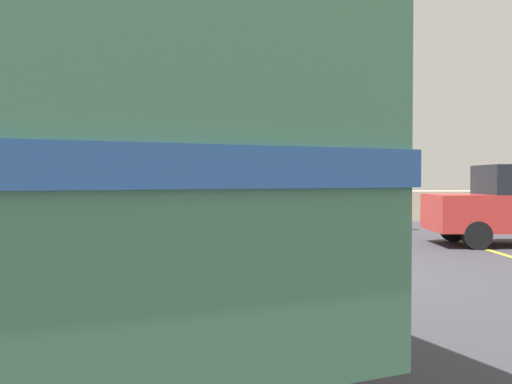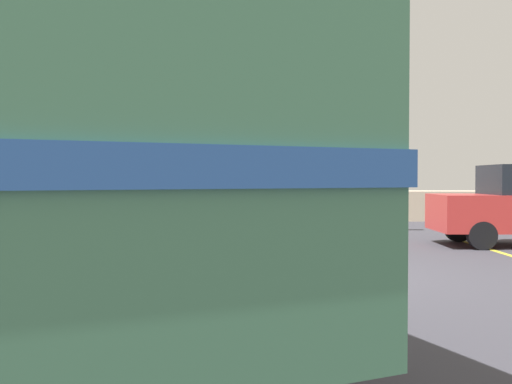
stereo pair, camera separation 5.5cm
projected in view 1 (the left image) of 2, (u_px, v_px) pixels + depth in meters
The scene contains 4 objects.
ground at pixel (292, 275), 8.98m from camera, with size 32.00×26.00×0.02m.
breakwater at pixel (264, 202), 20.74m from camera, with size 31.36×2.12×2.42m.
vintage_coach at pixel (81, 136), 6.29m from camera, with size 5.65×8.82×3.70m.
lamp_post at pixel (299, 118), 15.19m from camera, with size 1.00×0.48×5.65m.
Camera 1 is at (-0.68, -8.94, 1.57)m, focal length 39.00 mm.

